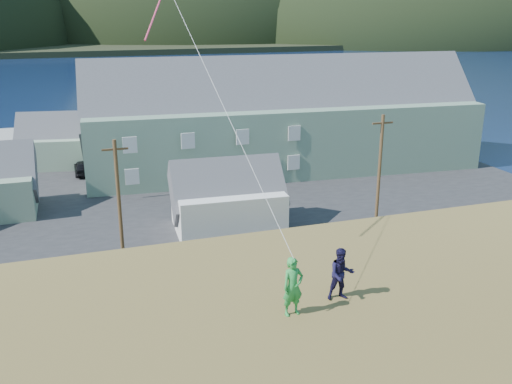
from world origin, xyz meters
TOP-DOWN VIEW (x-y plane):
  - ground at (0.00, 0.00)m, footprint 900.00×900.00m
  - grass_strip at (0.00, -2.00)m, footprint 110.00×8.00m
  - waterfront_lot at (0.00, 17.00)m, footprint 72.00×36.00m
  - wharf at (-6.00, 40.00)m, footprint 26.00×14.00m
  - far_shore at (0.00, 330.00)m, footprint 900.00×320.00m
  - far_hills at (35.59, 279.38)m, footprint 760.00×265.00m
  - lodge at (14.98, 20.43)m, footprint 40.17×13.98m
  - shed_white at (4.91, 5.44)m, footprint 8.57×5.98m
  - shed_palegreen_far at (-5.99, 28.58)m, footprint 11.02×7.39m
  - utility_poles at (-2.87, 1.50)m, footprint 36.40×0.24m
  - parked_cars at (-9.71, 21.59)m, footprint 24.34×11.47m
  - kite_flyer_green at (0.14, -19.12)m, footprint 0.73×0.53m
  - kite_flyer_navy at (1.94, -18.72)m, footprint 0.92×0.76m

SIDE VIEW (x-z plane):
  - ground at x=0.00m, z-range 0.00..0.00m
  - grass_strip at x=0.00m, z-range 0.00..0.10m
  - waterfront_lot at x=0.00m, z-range 0.00..0.12m
  - wharf at x=-6.00m, z-range 0.00..0.90m
  - parked_cars at x=-9.71m, z-range 0.06..1.61m
  - far_shore at x=0.00m, z-range 0.00..2.00m
  - far_hills at x=35.59m, z-range -69.50..73.50m
  - shed_white at x=4.91m, z-range -0.77..5.85m
  - shed_palegreen_far at x=-5.99m, z-range -0.80..6.06m
  - utility_poles at x=-2.87m, z-range 0.02..8.78m
  - lodge at x=14.98m, z-range -1.62..12.26m
  - kite_flyer_navy at x=1.94m, z-range 7.20..8.92m
  - kite_flyer_green at x=0.14m, z-range 7.20..9.04m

